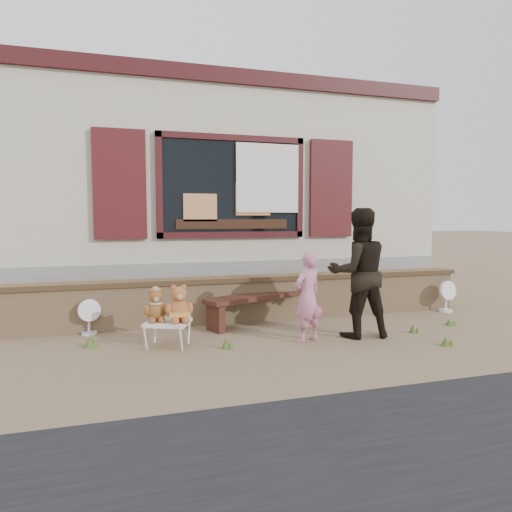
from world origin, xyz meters
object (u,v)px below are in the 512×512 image
object	(u,v)px
teddy_bear_right	(179,303)
folding_chair	(168,323)
bench	(258,302)
teddy_bear_left	(156,304)
adult	(359,273)
child	(308,297)

from	to	relation	value
teddy_bear_right	folding_chair	bearing A→B (deg)	180.00
bench	teddy_bear_left	bearing A→B (deg)	-175.56
folding_chair	adult	world-z (taller)	adult
folding_chair	adult	xyz separation A→B (m)	(2.40, -0.24, 0.55)
teddy_bear_left	child	size ratio (longest dim) A/B	0.35
folding_chair	teddy_bear_right	distance (m)	0.29
bench	child	distance (m)	1.16
adult	teddy_bear_left	bearing A→B (deg)	1.09
teddy_bear_right	adult	size ratio (longest dim) A/B	0.27
teddy_bear_left	teddy_bear_right	world-z (taller)	teddy_bear_right
bench	adult	distance (m)	1.55
teddy_bear_right	adult	xyz separation A→B (m)	(2.28, -0.18, 0.30)
bench	adult	xyz separation A→B (m)	(1.03, -1.05, 0.51)
folding_chair	teddy_bear_right	world-z (taller)	teddy_bear_right
teddy_bear_left	adult	distance (m)	2.57
bench	child	world-z (taller)	child
teddy_bear_right	child	world-z (taller)	child
folding_chair	teddy_bear_left	distance (m)	0.27
folding_chair	child	distance (m)	1.73
bench	folding_chair	world-z (taller)	bench
teddy_bear_left	bench	bearing A→B (deg)	48.95
folding_chair	adult	bearing A→B (deg)	16.60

